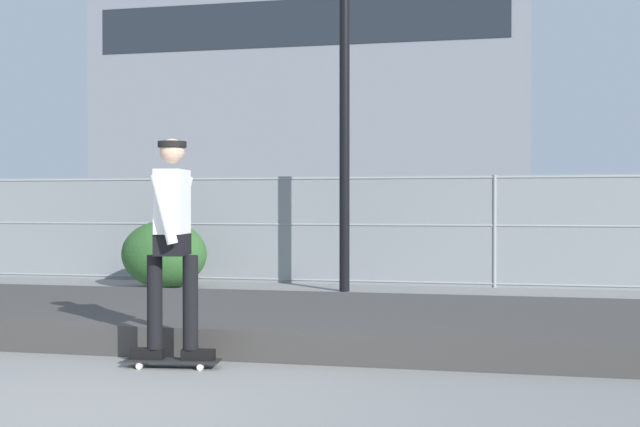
{
  "coord_description": "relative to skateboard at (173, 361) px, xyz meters",
  "views": [
    {
      "loc": [
        2.89,
        -5.11,
        1.39
      ],
      "look_at": [
        0.44,
        5.81,
        1.25
      ],
      "focal_mm": 47.0,
      "sensor_mm": 36.0,
      "label": 1
    }
  ],
  "objects": [
    {
      "name": "ground_plane",
      "position": [
        -0.14,
        -1.48,
        -0.06
      ],
      "size": [
        120.0,
        120.0,
        0.0
      ],
      "primitive_type": "plane",
      "color": "slate"
    },
    {
      "name": "gravel_berm",
      "position": [
        -0.14,
        2.01,
        0.08
      ],
      "size": [
        12.07,
        3.29,
        0.28
      ],
      "primitive_type": "cube",
      "color": "#3D3A38",
      "rests_on": "ground_plane"
    },
    {
      "name": "skateboard",
      "position": [
        0.0,
        0.0,
        0.0
      ],
      "size": [
        0.82,
        0.29,
        0.07
      ],
      "color": "black",
      "rests_on": "ground_plane"
    },
    {
      "name": "skater",
      "position": [
        0.0,
        -0.0,
        1.08
      ],
      "size": [
        0.73,
        0.6,
        1.86
      ],
      "color": "black",
      "rests_on": "skateboard"
    },
    {
      "name": "chain_fence",
      "position": [
        -0.14,
        7.43,
        0.87
      ],
      "size": [
        16.13,
        0.06,
        1.85
      ],
      "color": "gray",
      "rests_on": "ground_plane"
    },
    {
      "name": "street_lamp",
      "position": [
        0.25,
        6.3,
        4.33
      ],
      "size": [
        0.44,
        0.44,
        7.09
      ],
      "color": "black",
      "rests_on": "ground_plane"
    },
    {
      "name": "parked_car_near",
      "position": [
        -2.76,
        10.96,
        0.78
      ],
      "size": [
        4.43,
        2.0,
        1.66
      ],
      "color": "#B7BABF",
      "rests_on": "ground_plane"
    },
    {
      "name": "parked_car_mid",
      "position": [
        4.05,
        11.13,
        0.78
      ],
      "size": [
        4.53,
        2.22,
        1.66
      ],
      "color": "#474C54",
      "rests_on": "ground_plane"
    },
    {
      "name": "library_building",
      "position": [
        -8.33,
        42.73,
        8.83
      ],
      "size": [
        24.42,
        11.81,
        17.78
      ],
      "color": "slate",
      "rests_on": "ground_plane"
    },
    {
      "name": "shrub_left",
      "position": [
        -2.76,
        6.24,
        0.49
      ],
      "size": [
        1.42,
        1.16,
        1.1
      ],
      "color": "#2D5B28",
      "rests_on": "ground_plane"
    }
  ]
}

